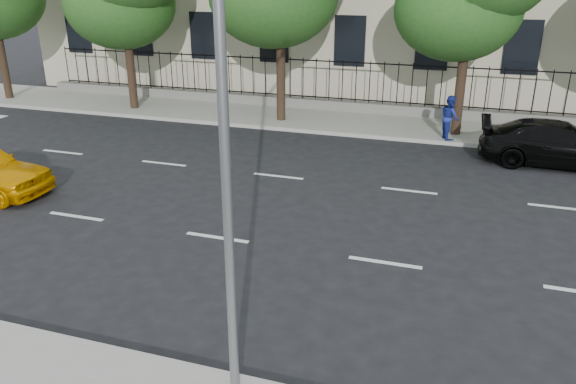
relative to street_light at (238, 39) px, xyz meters
name	(u,v)px	position (x,y,z in m)	size (l,w,h in m)	color
ground	(165,291)	(-2.50, 1.77, -5.15)	(120.00, 120.00, 0.00)	black
far_sidewalk	(332,120)	(-2.50, 15.77, -5.07)	(60.00, 4.00, 0.15)	gray
lane_markings	(252,203)	(-2.50, 6.52, -5.14)	(49.60, 4.62, 0.01)	silver
iron_fence	(342,99)	(-2.50, 17.47, -4.50)	(30.00, 0.50, 2.20)	slate
street_light	(238,39)	(0.00, 0.00, 0.00)	(0.25, 3.32, 8.05)	slate
black_sedan	(559,144)	(5.77, 12.60, -4.43)	(2.00, 4.92, 1.43)	black
pedestrian_far	(450,117)	(2.27, 14.17, -4.20)	(0.78, 0.61, 1.60)	navy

